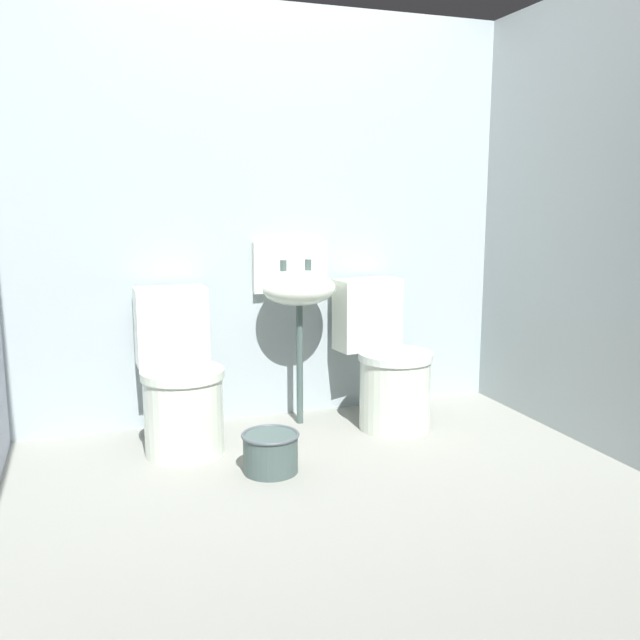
{
  "coord_description": "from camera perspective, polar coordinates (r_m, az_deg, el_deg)",
  "views": [
    {
      "loc": [
        -0.98,
        -2.52,
        1.23
      ],
      "look_at": [
        0.0,
        0.29,
        0.7
      ],
      "focal_mm": 38.5,
      "sensor_mm": 36.0,
      "label": 1
    }
  ],
  "objects": [
    {
      "name": "toilet_left",
      "position": [
        3.46,
        -11.56,
        -5.3
      ],
      "size": [
        0.41,
        0.6,
        0.78
      ],
      "rotation": [
        0.0,
        0.0,
        3.17
      ],
      "color": "silver",
      "rests_on": "ground"
    },
    {
      "name": "bucket",
      "position": [
        3.17,
        -4.13,
        -10.85
      ],
      "size": [
        0.26,
        0.26,
        0.18
      ],
      "color": "#425551",
      "rests_on": "ground"
    },
    {
      "name": "toilet_right",
      "position": [
        3.76,
        5.54,
        -3.88
      ],
      "size": [
        0.45,
        0.63,
        0.78
      ],
      "rotation": [
        0.0,
        0.0,
        3.27
      ],
      "color": "silver",
      "rests_on": "ground"
    },
    {
      "name": "wall_right",
      "position": [
        3.55,
        23.53,
        7.54
      ],
      "size": [
        0.1,
        2.49,
        2.24
      ],
      "primitive_type": "cube",
      "color": "#A3AFB0",
      "rests_on": "ground"
    },
    {
      "name": "ground_plane",
      "position": [
        2.98,
        1.87,
        -15.07
      ],
      "size": [
        3.15,
        2.69,
        0.08
      ],
      "primitive_type": "cube",
      "color": "gray"
    },
    {
      "name": "sink",
      "position": [
        3.7,
        -1.86,
        2.75
      ],
      "size": [
        0.42,
        0.35,
        0.99
      ],
      "color": "#425551",
      "rests_on": "ground"
    },
    {
      "name": "wall_back",
      "position": [
        3.84,
        -4.51,
        8.49
      ],
      "size": [
        3.15,
        0.1,
        2.24
      ],
      "primitive_type": "cube",
      "color": "#A1AFB5",
      "rests_on": "ground"
    }
  ]
}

